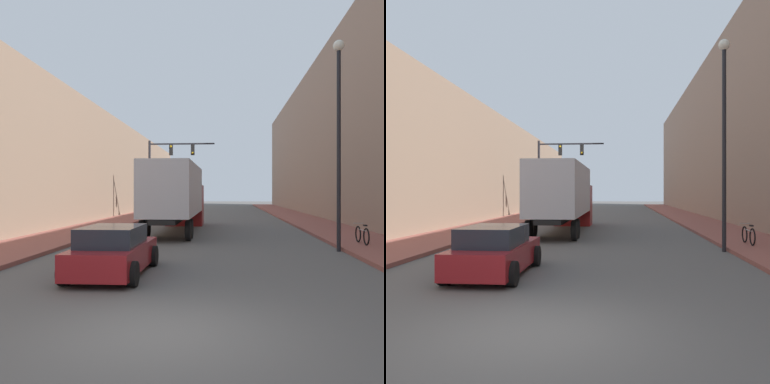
% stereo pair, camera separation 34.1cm
% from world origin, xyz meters
% --- Properties ---
extents(ground_plane, '(200.00, 200.00, 0.00)m').
position_xyz_m(ground_plane, '(0.00, 0.00, 0.00)').
color(ground_plane, '#565451').
extents(sidewalk_right, '(3.50, 80.00, 0.15)m').
position_xyz_m(sidewalk_right, '(7.39, 30.00, 0.07)').
color(sidewalk_right, brown).
rests_on(sidewalk_right, ground).
extents(sidewalk_left, '(3.50, 80.00, 0.15)m').
position_xyz_m(sidewalk_left, '(-7.39, 30.00, 0.07)').
color(sidewalk_left, brown).
rests_on(sidewalk_left, ground).
extents(building_right, '(6.00, 80.00, 14.46)m').
position_xyz_m(building_right, '(12.14, 30.00, 7.23)').
color(building_right, '#997A66').
rests_on(building_right, ground).
extents(building_left, '(6.00, 80.00, 9.25)m').
position_xyz_m(building_left, '(-12.14, 30.00, 4.62)').
color(building_left, '#846B56').
rests_on(building_left, ground).
extents(semi_truck, '(2.53, 12.34, 3.88)m').
position_xyz_m(semi_truck, '(-1.88, 18.22, 2.20)').
color(semi_truck, silver).
rests_on(semi_truck, ground).
extents(sedan_car, '(1.98, 4.31, 1.39)m').
position_xyz_m(sedan_car, '(-2.12, 4.87, 0.66)').
color(sedan_car, maroon).
rests_on(sedan_car, ground).
extents(traffic_signal_gantry, '(5.65, 0.35, 6.74)m').
position_xyz_m(traffic_signal_gantry, '(-4.25, 29.00, 4.60)').
color(traffic_signal_gantry, black).
rests_on(traffic_signal_gantry, ground).
extents(street_lamp, '(0.44, 0.44, 8.37)m').
position_xyz_m(street_lamp, '(5.50, 10.26, 5.22)').
color(street_lamp, black).
rests_on(street_lamp, ground).
extents(parked_bicycle, '(0.44, 1.82, 0.86)m').
position_xyz_m(parked_bicycle, '(6.82, 11.63, 0.53)').
color(parked_bicycle, black).
rests_on(parked_bicycle, sidewalk_right).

